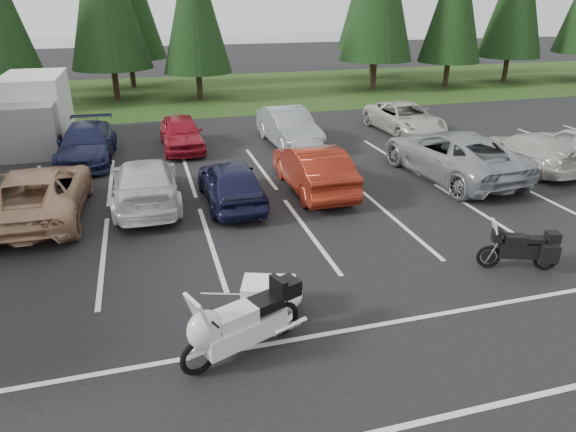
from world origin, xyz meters
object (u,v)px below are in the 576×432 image
Objects in this scene: box_truck at (34,113)px; touring_motorcycle at (242,317)px; car_near_4 at (230,182)px; car_near_8 at (576,145)px; cargo_trailer at (269,297)px; adventure_motorcycle at (520,245)px; car_far_1 at (87,144)px; car_near_7 at (526,151)px; car_far_3 at (289,127)px; car_near_2 at (39,193)px; car_near_6 at (452,154)px; car_near_3 at (145,183)px; car_far_4 at (405,118)px; car_far_2 at (181,133)px; car_near_5 at (313,168)px.

box_truck reaches higher than touring_motorcycle.
car_near_8 is (13.62, 0.63, 0.01)m from car_near_4.
car_near_8 is 2.68× the size of cargo_trailer.
adventure_motorcycle is (5.81, -6.00, -0.06)m from car_near_4.
touring_motorcycle is (3.56, -13.30, 0.07)m from car_far_1.
car_near_7 is 9.46m from car_far_3.
car_near_2 is 1.32× the size of car_near_4.
car_near_6 is 3.25m from car_near_7.
car_far_3 is 3.08× the size of cargo_trailer.
car_near_4 is at bearing -1.65° from car_near_6.
car_near_2 is at bearing 4.20° from car_near_3.
car_far_1 is at bearing -68.20° from car_near_3.
car_far_4 is (12.01, 6.06, -0.02)m from car_near_3.
car_near_8 is 1.01× the size of car_far_2.
box_truck is at bearing 170.59° from car_far_4.
car_far_4 reaches higher than cargo_trailer.
car_far_3 is 12.27m from adventure_motorcycle.
touring_motorcycle is (1.47, -7.99, 0.06)m from car_near_3.
touring_motorcycle reaches higher than car_near_7.
cargo_trailer is (-0.30, -6.16, -0.34)m from car_near_4.
box_truck reaches higher than cargo_trailer.
car_near_2 is 13.06m from adventure_motorcycle.
car_near_6 is 10.92m from car_far_2.
car_near_3 is 1.06× the size of car_near_7.
car_far_3 reaches higher than car_near_7.
car_far_1 is at bearing -36.66° from car_near_5.
car_near_2 is at bearing 170.93° from adventure_motorcycle.
car_near_5 reaches higher than car_near_4.
car_far_1 reaches higher than adventure_motorcycle.
box_truck reaches higher than car_near_6.
car_near_8 is at bearing -178.02° from car_near_2.
car_near_5 is at bearing -4.68° from car_near_6.
box_truck is at bearing 132.69° from cargo_trailer.
car_near_7 is at bearing -178.66° from car_near_4.
car_near_2 is (1.29, -8.32, -0.70)m from box_truck.
car_near_4 is 6.18m from cargo_trailer.
car_far_3 is at bearing 120.98° from adventure_motorcycle.
car_near_2 is 3.50× the size of cargo_trailer.
car_near_3 is 10.69m from adventure_motorcycle.
car_far_2 is (-3.76, 6.25, -0.07)m from car_near_5.
car_near_3 is at bearing -65.78° from car_far_1.
car_far_4 is (15.01, 6.27, -0.07)m from car_near_2.
car_near_4 is 0.85× the size of car_far_1.
car_far_2 reaches higher than car_far_4.
car_near_8 is at bearing -178.87° from car_near_4.
car_near_6 reaches higher than car_far_2.
car_near_2 is 1.14× the size of car_far_3.
car_near_4 is at bearing 59.70° from touring_motorcycle.
box_truck reaches higher than car_far_2.
car_near_2 is 13.58m from car_near_6.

